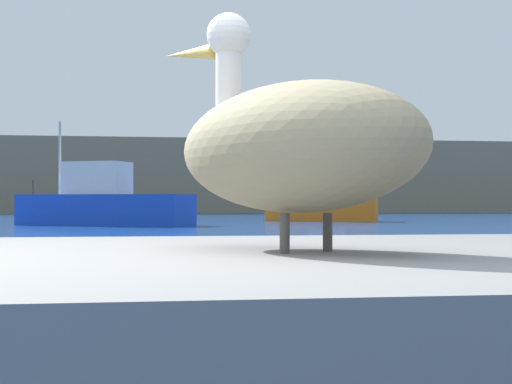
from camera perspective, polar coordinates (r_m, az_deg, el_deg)
name	(u,v)px	position (r m, az deg, el deg)	size (l,w,h in m)	color
hillside_backdrop	(129,177)	(82.33, -9.03, 1.04)	(140.00, 13.59, 7.16)	#7F755B
pelican	(293,144)	(2.49, 2.64, 3.41)	(0.93, 1.22, 0.80)	gray
fishing_boat_orange	(323,203)	(44.85, 4.74, -0.76)	(6.32, 4.08, 5.71)	orange
fishing_boat_blue	(104,203)	(37.22, -10.75, -0.78)	(8.22, 5.80, 4.80)	blue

